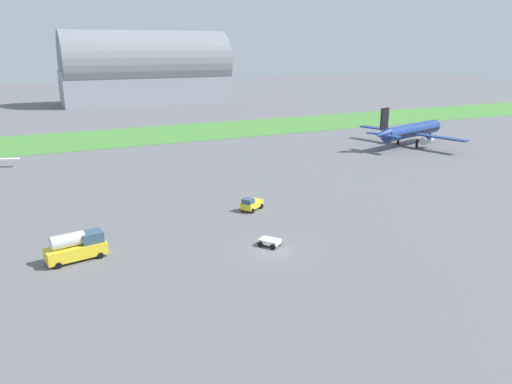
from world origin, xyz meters
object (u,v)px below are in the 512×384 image
airplane_parked_jet_far (410,131)px  fuel_truck_midfield (77,246)px  baggage_cart_near_gate (270,242)px  pushback_tug_by_runway (251,204)px

airplane_parked_jet_far → fuel_truck_midfield: (-79.45, -34.72, -2.01)m
baggage_cart_near_gate → pushback_tug_by_runway: bearing=-50.3°
baggage_cart_near_gate → pushback_tug_by_runway: size_ratio=0.74×
fuel_truck_midfield → baggage_cart_near_gate: bearing=-25.4°
airplane_parked_jet_far → baggage_cart_near_gate: size_ratio=9.35×
baggage_cart_near_gate → pushback_tug_by_runway: 13.65m
fuel_truck_midfield → pushback_tug_by_runway: 25.95m
baggage_cart_near_gate → fuel_truck_midfield: fuel_truck_midfield is taller
airplane_parked_jet_far → fuel_truck_midfield: size_ratio=4.05×
baggage_cart_near_gate → fuel_truck_midfield: (-21.28, 5.81, 1.01)m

